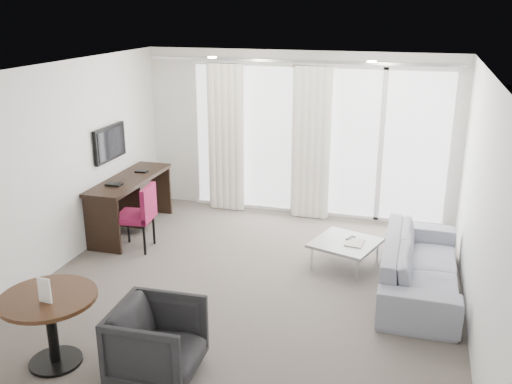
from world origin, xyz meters
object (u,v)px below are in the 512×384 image
(coffee_table, at_px, (345,254))
(round_table, at_px, (52,330))
(desk, at_px, (131,205))
(rattan_chair_b, at_px, (393,173))
(rattan_chair_a, at_px, (344,173))
(sofa, at_px, (421,265))
(desk_chair, at_px, (135,217))
(tub_armchair, at_px, (157,341))

(coffee_table, bearing_deg, round_table, -129.29)
(desk, xyz_separation_m, rattan_chair_b, (3.65, 2.94, -0.04))
(round_table, xyz_separation_m, rattan_chair_a, (1.93, 5.91, 0.02))
(rattan_chair_a, bearing_deg, sofa, -48.58)
(round_table, bearing_deg, desk_chair, 101.00)
(round_table, bearing_deg, rattan_chair_a, 71.92)
(desk_chair, relative_size, rattan_chair_a, 1.23)
(desk, relative_size, tub_armchair, 2.29)
(rattan_chair_b, bearing_deg, rattan_chair_a, -172.12)
(tub_armchair, bearing_deg, coffee_table, -27.82)
(sofa, height_order, rattan_chair_b, rattan_chair_b)
(desk, relative_size, rattan_chair_a, 2.35)
(desk_chair, bearing_deg, rattan_chair_a, 46.60)
(desk, distance_m, desk_chair, 0.69)
(round_table, bearing_deg, rattan_chair_b, 65.83)
(desk_chair, xyz_separation_m, round_table, (0.52, -2.65, -0.11))
(desk, bearing_deg, coffee_table, -6.02)
(round_table, bearing_deg, coffee_table, 50.71)
(coffee_table, relative_size, rattan_chair_a, 1.02)
(tub_armchair, xyz_separation_m, rattan_chair_a, (0.90, 5.80, 0.02))
(sofa, xyz_separation_m, rattan_chair_b, (-0.54, 3.68, 0.05))
(rattan_chair_b, bearing_deg, tub_armchair, -115.29)
(round_table, bearing_deg, sofa, 36.93)
(rattan_chair_b, bearing_deg, desk, -150.51)
(round_table, relative_size, rattan_chair_b, 1.20)
(round_table, xyz_separation_m, coffee_table, (2.36, 2.89, -0.18))
(desk_chair, xyz_separation_m, tub_armchair, (1.54, -2.54, -0.11))
(desk, height_order, round_table, desk)
(tub_armchair, xyz_separation_m, coffee_table, (1.34, 2.78, -0.18))
(tub_armchair, bearing_deg, rattan_chair_b, -18.19)
(sofa, relative_size, rattan_chair_a, 2.94)
(desk, bearing_deg, sofa, -10.05)
(rattan_chair_a, bearing_deg, round_table, -88.65)
(desk_chair, distance_m, rattan_chair_b, 4.81)
(round_table, bearing_deg, tub_armchair, 5.98)
(sofa, bearing_deg, rattan_chair_b, 8.38)
(desk_chair, xyz_separation_m, sofa, (3.83, -0.16, -0.14))
(sofa, distance_m, rattan_chair_b, 3.72)
(desk_chair, xyz_separation_m, coffee_table, (2.88, 0.24, -0.29))
(desk, distance_m, round_table, 3.35)
(desk, bearing_deg, tub_armchair, -58.48)
(coffee_table, relative_size, rattan_chair_b, 1.03)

